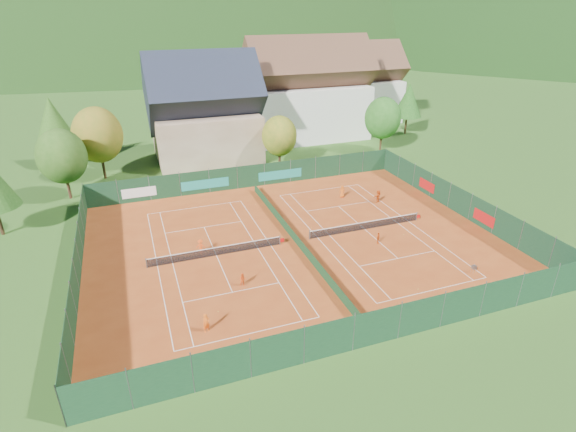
% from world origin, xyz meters
% --- Properties ---
extents(ground, '(600.00, 600.00, 0.00)m').
position_xyz_m(ground, '(0.00, 0.00, -0.02)').
color(ground, '#285219').
rests_on(ground, ground).
extents(clay_pad, '(40.00, 32.00, 0.01)m').
position_xyz_m(clay_pad, '(0.00, 0.00, 0.01)').
color(clay_pad, '#9F3F17').
rests_on(clay_pad, ground).
extents(court_markings_left, '(11.03, 23.83, 0.00)m').
position_xyz_m(court_markings_left, '(-8.00, 0.00, 0.01)').
color(court_markings_left, white).
rests_on(court_markings_left, ground).
extents(court_markings_right, '(11.03, 23.83, 0.00)m').
position_xyz_m(court_markings_right, '(8.00, 0.00, 0.01)').
color(court_markings_right, white).
rests_on(court_markings_right, ground).
extents(tennis_net_left, '(13.30, 0.10, 1.02)m').
position_xyz_m(tennis_net_left, '(-7.85, 0.00, 0.51)').
color(tennis_net_left, '#59595B').
rests_on(tennis_net_left, ground).
extents(tennis_net_right, '(13.30, 0.10, 1.02)m').
position_xyz_m(tennis_net_right, '(8.15, 0.00, 0.51)').
color(tennis_net_right, '#59595B').
rests_on(tennis_net_right, ground).
extents(court_divider, '(0.03, 28.80, 1.00)m').
position_xyz_m(court_divider, '(0.00, 0.00, 0.50)').
color(court_divider, '#14381C').
rests_on(court_divider, ground).
extents(fence_north, '(40.00, 0.10, 3.00)m').
position_xyz_m(fence_north, '(-0.46, 15.99, 1.47)').
color(fence_north, '#12331C').
rests_on(fence_north, ground).
extents(fence_south, '(40.00, 0.04, 3.00)m').
position_xyz_m(fence_south, '(0.00, -16.00, 1.50)').
color(fence_south, '#13351E').
rests_on(fence_south, ground).
extents(fence_west, '(0.04, 32.00, 3.00)m').
position_xyz_m(fence_west, '(-20.00, 0.00, 1.50)').
color(fence_west, '#13361C').
rests_on(fence_west, ground).
extents(fence_east, '(0.09, 32.00, 3.00)m').
position_xyz_m(fence_east, '(20.00, 0.05, 1.48)').
color(fence_east, '#12331E').
rests_on(fence_east, ground).
extents(chalet, '(16.20, 12.00, 16.00)m').
position_xyz_m(chalet, '(-3.00, 30.00, 6.62)').
color(chalet, '#C9AD8D').
rests_on(chalet, ground).
extents(hotel_block_a, '(21.60, 11.00, 17.25)m').
position_xyz_m(hotel_block_a, '(16.00, 36.00, 7.38)').
color(hotel_block_a, silver).
rests_on(hotel_block_a, ground).
extents(hotel_block_b, '(17.28, 10.00, 15.50)m').
position_xyz_m(hotel_block_b, '(30.00, 44.00, 6.62)').
color(hotel_block_b, silver).
rests_on(hotel_block_b, ground).
extents(tree_west_front, '(5.72, 5.72, 8.69)m').
position_xyz_m(tree_west_front, '(-22.00, 20.00, 5.39)').
color(tree_west_front, '#472819').
rests_on(tree_west_front, ground).
extents(tree_west_mid, '(6.44, 6.44, 9.78)m').
position_xyz_m(tree_west_mid, '(-18.00, 26.00, 6.07)').
color(tree_west_mid, '#422B17').
rests_on(tree_west_mid, ground).
extents(tree_west_back, '(5.60, 5.60, 10.00)m').
position_xyz_m(tree_west_back, '(-24.00, 34.00, 6.74)').
color(tree_west_back, '#473119').
rests_on(tree_west_back, ground).
extents(tree_center, '(5.01, 5.01, 7.60)m').
position_xyz_m(tree_center, '(6.00, 22.00, 4.72)').
color(tree_center, '#412617').
rests_on(tree_center, ground).
extents(tree_east_front, '(5.72, 5.72, 8.69)m').
position_xyz_m(tree_east_front, '(24.00, 24.00, 5.39)').
color(tree_east_front, '#463219').
rests_on(tree_east_front, ground).
extents(tree_east_mid, '(5.04, 5.04, 9.00)m').
position_xyz_m(tree_east_mid, '(34.00, 32.00, 6.06)').
color(tree_east_mid, '#422D17').
rests_on(tree_east_mid, ground).
extents(tree_east_back, '(7.15, 7.15, 10.86)m').
position_xyz_m(tree_east_back, '(26.00, 40.00, 6.74)').
color(tree_east_back, '#462C19').
rests_on(tree_east_back, ground).
extents(mountain_backdrop, '(820.00, 530.00, 242.00)m').
position_xyz_m(mountain_backdrop, '(28.54, 233.48, -39.64)').
color(mountain_backdrop, black).
rests_on(mountain_backdrop, ground).
extents(ball_hopper, '(0.34, 0.34, 0.80)m').
position_xyz_m(ball_hopper, '(12.98, -10.80, 0.56)').
color(ball_hopper, slate).
rests_on(ball_hopper, ground).
extents(loose_ball_0, '(0.07, 0.07, 0.07)m').
position_xyz_m(loose_ball_0, '(-9.68, -8.56, 0.03)').
color(loose_ball_0, '#CCD833').
rests_on(loose_ball_0, ground).
extents(loose_ball_1, '(0.07, 0.07, 0.07)m').
position_xyz_m(loose_ball_1, '(6.80, -11.35, 0.03)').
color(loose_ball_1, '#CCD833').
rests_on(loose_ball_1, ground).
extents(loose_ball_2, '(0.07, 0.07, 0.07)m').
position_xyz_m(loose_ball_2, '(2.84, 2.39, 0.03)').
color(loose_ball_2, '#CCD833').
rests_on(loose_ball_2, ground).
extents(loose_ball_3, '(0.07, 0.07, 0.07)m').
position_xyz_m(loose_ball_3, '(-1.15, 10.34, 0.03)').
color(loose_ball_3, '#CCD833').
rests_on(loose_ball_3, ground).
extents(loose_ball_4, '(0.07, 0.07, 0.07)m').
position_xyz_m(loose_ball_4, '(11.18, -2.46, 0.03)').
color(loose_ball_4, '#CCD833').
rests_on(loose_ball_4, ground).
extents(player_left_near, '(0.66, 0.56, 1.55)m').
position_xyz_m(player_left_near, '(-10.93, -10.57, 0.78)').
color(player_left_near, orange).
rests_on(player_left_near, ground).
extents(player_left_mid, '(0.64, 0.52, 1.23)m').
position_xyz_m(player_left_mid, '(-6.92, -5.78, 0.62)').
color(player_left_mid, '#EC5015').
rests_on(player_left_mid, ground).
extents(player_left_far, '(1.07, 0.87, 1.45)m').
position_xyz_m(player_left_far, '(-9.27, 1.04, 0.72)').
color(player_left_far, '#F35015').
rests_on(player_left_far, ground).
extents(player_right_near, '(0.75, 0.70, 1.24)m').
position_xyz_m(player_right_near, '(7.70, -3.17, 0.62)').
color(player_right_near, '#DB5313').
rests_on(player_right_near, ground).
extents(player_right_far_a, '(0.79, 0.56, 1.53)m').
position_xyz_m(player_right_far_a, '(9.59, 8.77, 0.77)').
color(player_right_far_a, '#D55A12').
rests_on(player_right_far_a, ground).
extents(player_right_far_b, '(1.49, 1.09, 1.56)m').
position_xyz_m(player_right_far_b, '(12.97, 5.92, 0.78)').
color(player_right_far_b, '#D24F12').
rests_on(player_right_far_b, ground).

